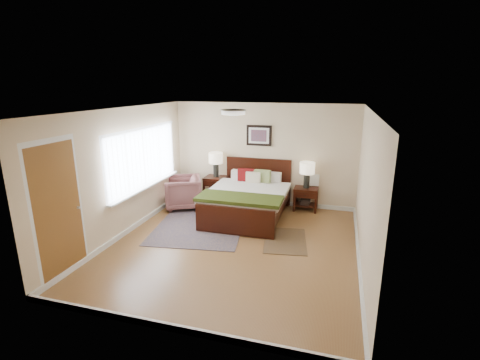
{
  "coord_description": "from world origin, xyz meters",
  "views": [
    {
      "loc": [
        1.76,
        -5.72,
        2.92
      ],
      "look_at": [
        -0.11,
        0.78,
        1.05
      ],
      "focal_mm": 26.0,
      "sensor_mm": 36.0,
      "label": 1
    }
  ],
  "objects": [
    {
      "name": "floor",
      "position": [
        0.0,
        0.0,
        0.0
      ],
      "size": [
        5.0,
        5.0,
        0.0
      ],
      "primitive_type": "plane",
      "color": "brown",
      "rests_on": "ground"
    },
    {
      "name": "back_wall",
      "position": [
        0.0,
        2.5,
        1.25
      ],
      "size": [
        4.5,
        0.04,
        2.5
      ],
      "primitive_type": "cube",
      "color": "beige",
      "rests_on": "ground"
    },
    {
      "name": "front_wall",
      "position": [
        0.0,
        -2.5,
        1.25
      ],
      "size": [
        4.5,
        0.04,
        2.5
      ],
      "primitive_type": "cube",
      "color": "beige",
      "rests_on": "ground"
    },
    {
      "name": "left_wall",
      "position": [
        -2.25,
        0.0,
        1.25
      ],
      "size": [
        0.04,
        5.0,
        2.5
      ],
      "primitive_type": "cube",
      "color": "beige",
      "rests_on": "ground"
    },
    {
      "name": "right_wall",
      "position": [
        2.25,
        0.0,
        1.25
      ],
      "size": [
        0.04,
        5.0,
        2.5
      ],
      "primitive_type": "cube",
      "color": "beige",
      "rests_on": "ground"
    },
    {
      "name": "ceiling",
      "position": [
        0.0,
        0.0,
        2.5
      ],
      "size": [
        4.5,
        5.0,
        0.02
      ],
      "primitive_type": "cube",
      "color": "white",
      "rests_on": "back_wall"
    },
    {
      "name": "window",
      "position": [
        -2.2,
        0.7,
        1.38
      ],
      "size": [
        0.11,
        2.72,
        1.32
      ],
      "color": "silver",
      "rests_on": "left_wall"
    },
    {
      "name": "door",
      "position": [
        -2.23,
        -1.75,
        1.07
      ],
      "size": [
        0.06,
        1.0,
        2.18
      ],
      "color": "silver",
      "rests_on": "ground"
    },
    {
      "name": "ceil_fixture",
      "position": [
        0.0,
        0.0,
        2.47
      ],
      "size": [
        0.44,
        0.44,
        0.08
      ],
      "color": "white",
      "rests_on": "ceiling"
    },
    {
      "name": "bed",
      "position": [
        -0.11,
        1.46,
        0.53
      ],
      "size": [
        1.75,
        2.12,
        1.14
      ],
      "color": "black",
      "rests_on": "ground"
    },
    {
      "name": "wall_art",
      "position": [
        -0.11,
        2.47,
        1.72
      ],
      "size": [
        0.62,
        0.05,
        0.5
      ],
      "color": "black",
      "rests_on": "back_wall"
    },
    {
      "name": "nightstand_left",
      "position": [
        -1.16,
        2.25,
        0.54
      ],
      "size": [
        0.56,
        0.5,
        0.66
      ],
      "color": "black",
      "rests_on": "ground"
    },
    {
      "name": "nightstand_right",
      "position": [
        1.1,
        2.26,
        0.34
      ],
      "size": [
        0.56,
        0.42,
        0.55
      ],
      "color": "black",
      "rests_on": "ground"
    },
    {
      "name": "lamp_left",
      "position": [
        -1.16,
        2.27,
        1.09
      ],
      "size": [
        0.35,
        0.35,
        0.61
      ],
      "color": "black",
      "rests_on": "nightstand_left"
    },
    {
      "name": "lamp_right",
      "position": [
        1.1,
        2.27,
        0.99
      ],
      "size": [
        0.35,
        0.35,
        0.61
      ],
      "color": "black",
      "rests_on": "nightstand_right"
    },
    {
      "name": "armchair",
      "position": [
        -1.79,
        1.63,
        0.39
      ],
      "size": [
        1.13,
        1.12,
        0.78
      ],
      "primitive_type": "imported",
      "rotation": [
        0.0,
        0.0,
        -1.11
      ],
      "color": "brown",
      "rests_on": "ground"
    },
    {
      "name": "rug_persian",
      "position": [
        -0.97,
        0.84,
        0.01
      ],
      "size": [
        2.15,
        2.78,
        0.01
      ],
      "primitive_type": "cube",
      "rotation": [
        0.0,
        0.0,
        0.14
      ],
      "color": "#0B0E39",
      "rests_on": "ground"
    },
    {
      "name": "rug_navy",
      "position": [
        0.9,
        0.44,
        0.01
      ],
      "size": [
        0.96,
        1.29,
        0.01
      ],
      "primitive_type": "cube",
      "rotation": [
        0.0,
        0.0,
        0.15
      ],
      "color": "black",
      "rests_on": "ground"
    }
  ]
}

